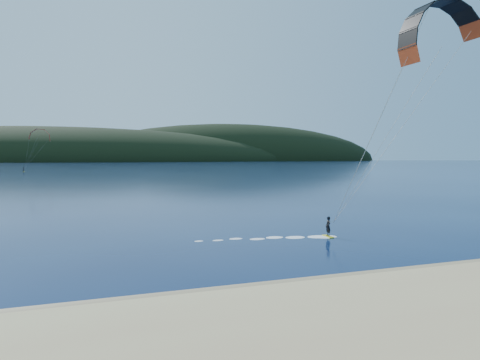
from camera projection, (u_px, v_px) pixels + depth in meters
name	position (u px, v px, depth m)	size (l,w,h in m)	color
ground	(286.00, 331.00, 15.55)	(1800.00, 1800.00, 0.00)	#061233
wet_sand	(243.00, 293.00, 19.78)	(220.00, 2.50, 0.10)	olive
headland	(93.00, 161.00, 717.07)	(1200.00, 310.00, 140.00)	black
kitesurfer_near	(433.00, 57.00, 30.26)	(19.92, 8.37, 16.99)	yellow
kitesurfer_far	(39.00, 139.00, 190.31)	(12.06, 4.81, 17.37)	yellow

